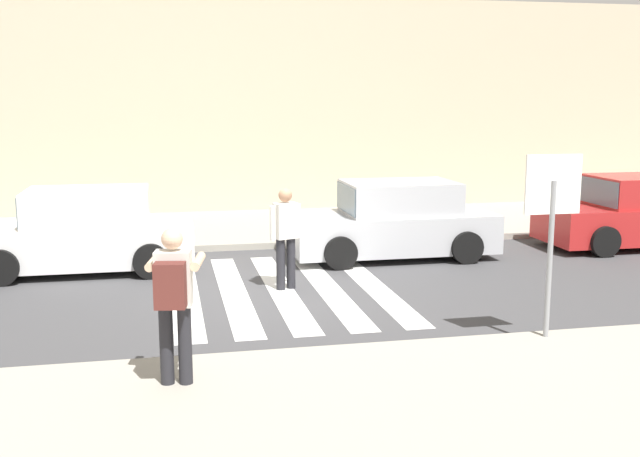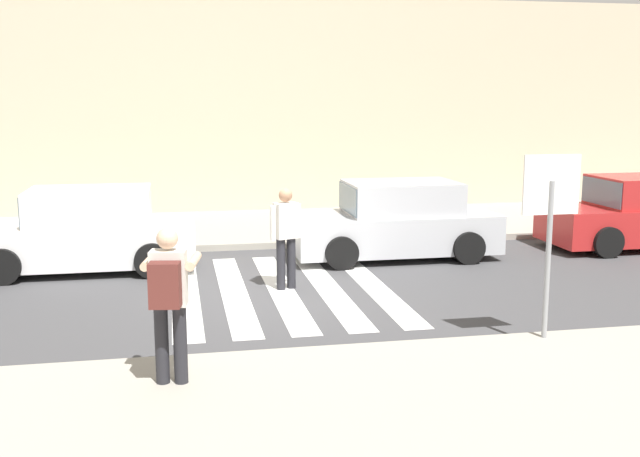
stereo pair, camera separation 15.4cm
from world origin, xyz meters
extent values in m
plane|color=#424244|center=(0.00, 0.00, 0.00)|extent=(120.00, 120.00, 0.00)
cube|color=#9E998C|center=(0.00, 6.00, 0.07)|extent=(60.00, 4.80, 0.14)
cube|color=beige|center=(0.00, 10.40, 2.95)|extent=(56.00, 4.00, 5.90)
cube|color=silver|center=(-1.60, 0.20, 0.00)|extent=(0.44, 5.20, 0.01)
cube|color=silver|center=(-0.80, 0.20, 0.00)|extent=(0.44, 5.20, 0.01)
cube|color=silver|center=(0.00, 0.20, 0.00)|extent=(0.44, 5.20, 0.01)
cube|color=silver|center=(0.80, 0.20, 0.00)|extent=(0.44, 5.20, 0.01)
cube|color=silver|center=(1.60, 0.20, 0.00)|extent=(0.44, 5.20, 0.01)
cylinder|color=gray|center=(2.95, -3.43, 1.16)|extent=(0.07, 0.07, 2.05)
cube|color=white|center=(2.95, -3.41, 2.14)|extent=(0.76, 0.03, 0.76)
cube|color=red|center=(2.95, -3.39, 2.14)|extent=(0.66, 0.02, 0.66)
cylinder|color=#232328|center=(-1.91, -4.08, 0.58)|extent=(0.15, 0.15, 0.88)
cylinder|color=#232328|center=(-1.71, -4.11, 0.58)|extent=(0.15, 0.15, 0.88)
cube|color=silver|center=(-1.81, -4.09, 1.32)|extent=(0.41, 0.30, 0.60)
sphere|color=beige|center=(-1.81, -4.09, 1.75)|extent=(0.23, 0.23, 0.23)
cylinder|color=beige|center=(-2.01, -3.84, 1.46)|extent=(0.19, 0.59, 0.10)
cylinder|color=beige|center=(-1.54, -3.92, 1.46)|extent=(0.19, 0.59, 0.10)
cube|color=black|center=(-1.74, -3.70, 1.49)|extent=(0.15, 0.12, 0.10)
cube|color=#5B2823|center=(-1.85, -4.32, 1.30)|extent=(0.35, 0.25, 0.48)
cylinder|color=#232328|center=(0.00, 0.18, 0.44)|extent=(0.15, 0.15, 0.88)
cylinder|color=#232328|center=(0.19, 0.25, 0.44)|extent=(0.15, 0.15, 0.88)
cube|color=silver|center=(0.09, 0.21, 1.18)|extent=(0.44, 0.36, 0.60)
sphere|color=#A37556|center=(0.09, 0.21, 1.61)|extent=(0.23, 0.23, 0.23)
cylinder|color=silver|center=(-0.13, 0.13, 1.16)|extent=(0.10, 0.10, 0.58)
cylinder|color=silver|center=(0.32, 0.30, 1.16)|extent=(0.10, 0.10, 0.58)
cube|color=white|center=(-3.43, 2.30, 0.53)|extent=(4.10, 1.70, 0.76)
cube|color=white|center=(-3.28, 2.30, 1.23)|extent=(2.20, 1.56, 0.64)
cube|color=slate|center=(-4.35, 2.30, 1.23)|extent=(0.10, 1.50, 0.54)
cube|color=slate|center=(-2.31, 2.30, 1.23)|extent=(0.10, 1.50, 0.51)
cylinder|color=black|center=(-4.70, 1.45, 0.32)|extent=(0.64, 0.22, 0.64)
cylinder|color=black|center=(-4.70, 3.15, 0.32)|extent=(0.64, 0.22, 0.64)
cylinder|color=black|center=(-2.16, 1.45, 0.32)|extent=(0.64, 0.22, 0.64)
cylinder|color=black|center=(-2.16, 3.15, 0.32)|extent=(0.64, 0.22, 0.64)
cube|color=#B7BABF|center=(2.61, 2.30, 0.53)|extent=(4.10, 1.70, 0.76)
cube|color=#B7BABF|center=(2.76, 2.30, 1.23)|extent=(2.20, 1.56, 0.64)
cube|color=slate|center=(1.69, 2.30, 1.23)|extent=(0.10, 1.50, 0.54)
cube|color=slate|center=(3.73, 2.30, 1.23)|extent=(0.10, 1.50, 0.51)
cylinder|color=black|center=(1.34, 1.45, 0.32)|extent=(0.64, 0.22, 0.64)
cylinder|color=black|center=(1.34, 3.15, 0.32)|extent=(0.64, 0.22, 0.64)
cylinder|color=black|center=(3.88, 1.45, 0.32)|extent=(0.64, 0.22, 0.64)
cylinder|color=black|center=(3.88, 3.15, 0.32)|extent=(0.64, 0.22, 0.64)
cube|color=red|center=(8.14, 2.30, 0.53)|extent=(4.10, 1.70, 0.76)
cube|color=slate|center=(7.22, 2.30, 1.23)|extent=(0.10, 1.50, 0.54)
cylinder|color=black|center=(6.87, 1.45, 0.32)|extent=(0.64, 0.22, 0.64)
cylinder|color=black|center=(6.87, 3.15, 0.32)|extent=(0.64, 0.22, 0.64)
camera|label=1|loc=(-1.86, -12.01, 3.23)|focal=42.00mm
camera|label=2|loc=(-1.71, -12.04, 3.23)|focal=42.00mm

